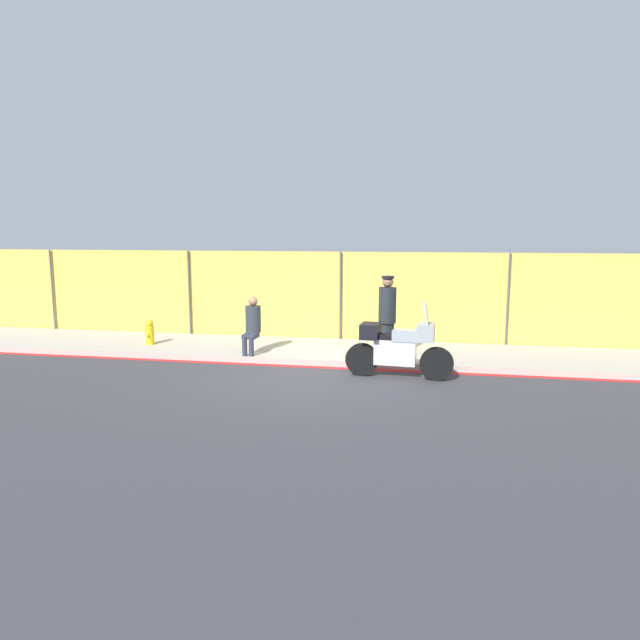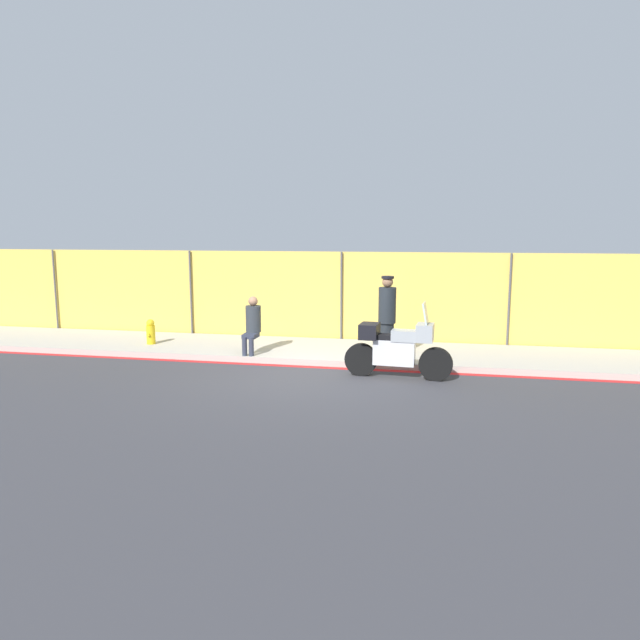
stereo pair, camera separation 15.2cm
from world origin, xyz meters
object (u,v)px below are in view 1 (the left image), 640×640
at_px(person_seated_on_curb, 252,322).
at_px(fire_hydrant, 150,332).
at_px(motorcycle, 398,347).
at_px(officer_standing, 387,316).

relative_size(person_seated_on_curb, fire_hydrant, 2.09).
relative_size(motorcycle, fire_hydrant, 3.49).
height_order(person_seated_on_curb, fire_hydrant, person_seated_on_curb).
distance_m(motorcycle, officer_standing, 1.29).
distance_m(officer_standing, fire_hydrant, 5.85).
relative_size(motorcycle, officer_standing, 1.20).
bearing_deg(motorcycle, fire_hydrant, 170.05).
xyz_separation_m(motorcycle, officer_standing, (-0.30, 1.17, 0.43)).
height_order(officer_standing, person_seated_on_curb, officer_standing).
distance_m(motorcycle, fire_hydrant, 6.31).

